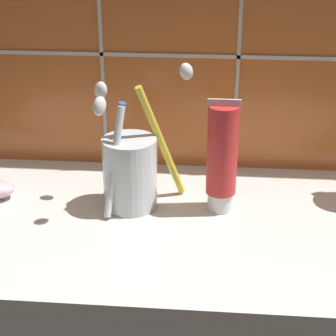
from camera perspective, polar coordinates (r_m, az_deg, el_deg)
The scene contains 4 objects.
sink_counter at distance 69.47cm, azimuth 5.23°, elevation -6.23°, with size 74.97×33.33×2.00cm, color silver.
tile_wall_backsplash at distance 77.35cm, azimuth 5.96°, elevation 15.54°, with size 84.97×1.72×48.59cm.
toothbrush_cup at distance 70.25cm, azimuth -3.86°, elevation -0.11°, with size 12.88×10.46×18.04cm.
toothpaste_tube at distance 68.60cm, azimuth 5.37°, elevation 1.12°, with size 3.93×3.74×14.62cm.
Camera 1 is at (-1.26, -59.37, 37.06)cm, focal length 60.00 mm.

